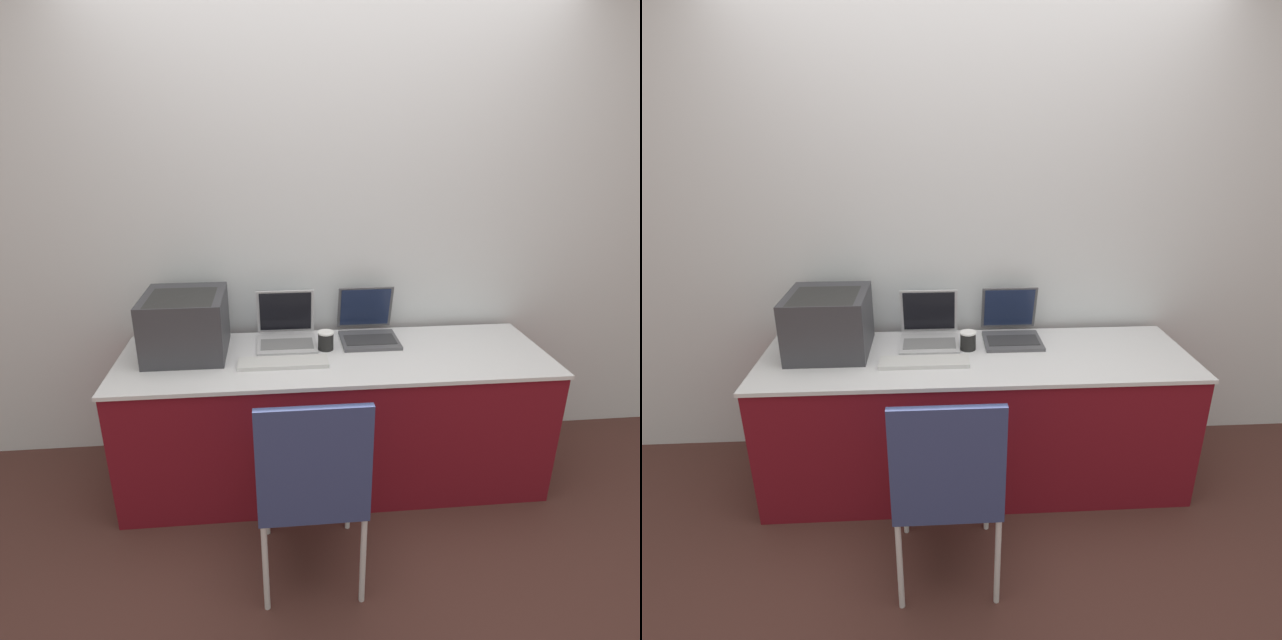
% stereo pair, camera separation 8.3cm
% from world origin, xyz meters
% --- Properties ---
extents(ground_plane, '(14.00, 14.00, 0.00)m').
position_xyz_m(ground_plane, '(0.00, 0.00, 0.00)').
color(ground_plane, '#472823').
extents(wall_back, '(8.00, 0.05, 2.60)m').
position_xyz_m(wall_back, '(0.00, 0.74, 1.30)').
color(wall_back, silver).
rests_on(wall_back, ground_plane).
extents(table, '(2.18, 0.68, 0.73)m').
position_xyz_m(table, '(0.00, 0.33, 0.37)').
color(table, maroon).
rests_on(table, ground_plane).
extents(printer, '(0.40, 0.41, 0.31)m').
position_xyz_m(printer, '(-0.75, 0.42, 0.90)').
color(printer, '#333338').
rests_on(printer, table).
extents(laptop_left, '(0.31, 0.30, 0.27)m').
position_xyz_m(laptop_left, '(-0.24, 0.51, 0.79)').
color(laptop_left, '#B7B7BC').
rests_on(laptop_left, table).
extents(laptop_right, '(0.31, 0.33, 0.27)m').
position_xyz_m(laptop_right, '(0.21, 0.53, 0.79)').
color(laptop_right, '#4C4C51').
rests_on(laptop_right, table).
extents(external_keyboard, '(0.44, 0.13, 0.02)m').
position_xyz_m(external_keyboard, '(-0.26, 0.24, 0.74)').
color(external_keyboard, silver).
rests_on(external_keyboard, table).
extents(coffee_cup, '(0.08, 0.08, 0.10)m').
position_xyz_m(coffee_cup, '(-0.04, 0.40, 0.78)').
color(coffee_cup, black).
rests_on(coffee_cup, table).
extents(chair, '(0.42, 0.44, 0.92)m').
position_xyz_m(chair, '(-0.17, -0.37, 0.53)').
color(chair, navy).
rests_on(chair, ground_plane).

